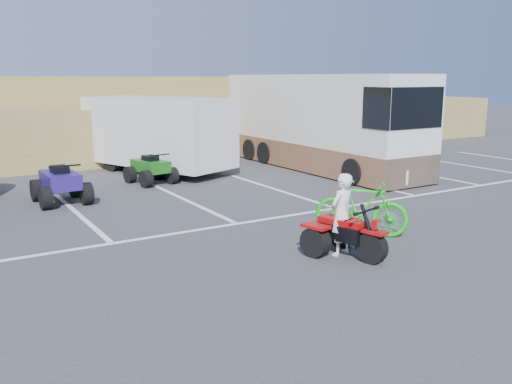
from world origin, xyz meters
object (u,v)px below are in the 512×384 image
rv_motorhome (318,128)px  green_dirt_bike (361,208)px  quad_atv_blue (62,203)px  quad_atv_green (151,183)px  red_trike_atv (347,256)px  cargo_trailer (158,132)px  rider (342,215)px

rv_motorhome → green_dirt_bike: bearing=-121.9°
quad_atv_blue → quad_atv_green: 3.08m
green_dirt_bike → quad_atv_blue: (-4.48, 5.97, -0.55)m
red_trike_atv → cargo_trailer: size_ratio=0.25×
red_trike_atv → quad_atv_blue: 7.66m
red_trike_atv → rider: rider is taller
quad_atv_green → rv_motorhome: bearing=-12.1°
quad_atv_blue → quad_atv_green: quad_atv_blue is taller
rider → green_dirt_bike: (1.15, 0.76, -0.18)m
cargo_trailer → green_dirt_bike: bearing=-107.2°
cargo_trailer → quad_atv_green: size_ratio=3.94×
cargo_trailer → red_trike_atv: bearing=-114.0°
green_dirt_bike → quad_atv_green: 7.45m
cargo_trailer → rv_motorhome: (5.01, -2.08, 0.04)m
cargo_trailer → rv_motorhome: size_ratio=0.64×
red_trike_atv → rider: (-0.04, 0.15, 0.73)m
rv_motorhome → quad_atv_blue: (-8.78, -1.00, -1.35)m
rider → rv_motorhome: bearing=-139.6°
rider → quad_atv_green: rider is taller
red_trike_atv → rv_motorhome: 9.65m
green_dirt_bike → quad_atv_green: bearing=64.8°
rv_motorhome → red_trike_atv: bearing=-124.7°
cargo_trailer → quad_atv_blue: cargo_trailer is taller
rv_motorhome → quad_atv_blue: 8.94m
green_dirt_bike → cargo_trailer: size_ratio=0.33×
rider → quad_atv_blue: bearing=-78.2°
green_dirt_bike → quad_atv_blue: size_ratio=1.15×
quad_atv_blue → green_dirt_bike: bearing=-54.6°
quad_atv_green → rider: bearing=-95.9°
red_trike_atv → rider: bearing=90.0°
cargo_trailer → quad_atv_green: bearing=-139.4°
cargo_trailer → quad_atv_green: 2.44m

